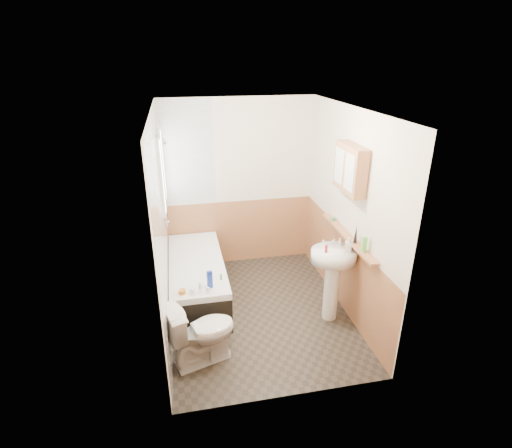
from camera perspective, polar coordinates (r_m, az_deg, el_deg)
The scene contains 26 objects.
floor at distance 5.23m, azimuth 0.34°, elevation -12.31°, with size 2.80×2.80×0.00m, color #29231D.
ceiling at distance 4.28m, azimuth 0.42°, elevation 16.02°, with size 2.80×2.80×0.00m, color white.
wall_back at distance 5.91m, azimuth -2.45°, elevation 5.65°, with size 2.20×0.02×2.50m, color #F1E2C7.
wall_front at distance 3.39m, azimuth 5.33°, elevation -8.73°, with size 2.20×0.02×2.50m, color #F1E2C7.
wall_left at distance 4.53m, azimuth -13.50°, elevation -0.69°, with size 0.02×2.80×2.50m, color #F1E2C7.
wall_right at distance 4.94m, azimuth 13.07°, elevation 1.41°, with size 0.02×2.80×2.50m, color #F1E2C7.
wainscot_right at distance 5.25m, azimuth 12.11°, elevation -6.21°, with size 0.01×2.80×1.00m, color #B27349.
wainscot_front at distance 3.86m, azimuth 4.80°, elevation -18.03°, with size 2.20×0.01×1.00m, color #B27349.
wainscot_back at distance 6.16m, azimuth -2.30°, elevation -1.07°, with size 2.20×0.01×1.00m, color #B27349.
tile_cladding_left at distance 4.53m, azimuth -13.22°, elevation -0.67°, with size 0.01×2.80×2.50m, color white.
tile_return_back at distance 5.69m, azimuth -9.83°, elevation 9.86°, with size 0.75×0.01×1.50m, color white.
window at distance 5.29m, azimuth -13.23°, elevation 7.44°, with size 0.03×0.79×0.99m.
bathtub at distance 5.41m, azimuth -8.41°, elevation -7.63°, with size 0.70×1.74×0.68m.
shower_riser at distance 5.00m, azimuth -13.08°, elevation 7.65°, with size 0.11×0.09×1.30m.
toilet at distance 4.35m, azimuth -7.77°, elevation -15.06°, with size 0.41×0.73×0.72m, color white.
sink at distance 4.85m, azimuth 10.92°, elevation -6.46°, with size 0.55×0.44×1.06m.
pine_shelf at distance 4.85m, azimuth 12.93°, elevation -1.75°, with size 0.10×1.41×0.03m, color #B27349.
medicine_cabinet at distance 4.60m, azimuth 13.29°, elevation 7.69°, with size 0.15×0.59×0.53m.
foam_can at distance 4.46m, azimuth 15.22°, elevation -2.79°, with size 0.06×0.06×0.18m, color #59C647.
green_bottle at distance 4.63m, azimuth 14.08°, elevation -1.40°, with size 0.04×0.04×0.22m, color black.
black_jar at distance 5.23m, azimuth 10.93°, elevation 0.73°, with size 0.06×0.06×0.04m, color #388447.
soap_bottle at distance 4.70m, azimuth 13.01°, elevation -3.35°, with size 0.08×0.17×0.08m, color silver.
clear_bottle at distance 4.62m, azimuth 10.00°, elevation -3.52°, with size 0.03×0.03×0.09m, color maroon.
blue_gel at distance 4.65m, azimuth -6.63°, elevation -7.88°, with size 0.06×0.04×0.21m, color #19339E.
cream_jar at distance 4.63m, azimuth -10.50°, elevation -9.49°, with size 0.08×0.08×0.05m, color orange.
orange_bottle at distance 4.82m, azimuth -5.01°, elevation -7.53°, with size 0.02×0.02×0.07m, color #388447.
Camera 1 is at (-0.88, -4.15, 3.05)m, focal length 28.00 mm.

